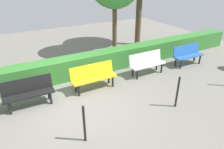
# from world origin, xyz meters

# --- Properties ---
(ground_plane) EXTENTS (19.74, 19.74, 0.00)m
(ground_plane) POSITION_xyz_m (0.00, 0.00, 0.00)
(ground_plane) COLOR gray
(bench_blue) EXTENTS (1.43, 0.50, 0.86)m
(bench_blue) POSITION_xyz_m (-5.27, -0.57, 0.48)
(bench_blue) COLOR blue
(bench_blue) RESTS_ON ground_plane
(bench_white) EXTENTS (1.50, 0.47, 0.86)m
(bench_white) POSITION_xyz_m (-3.15, -0.68, 0.48)
(bench_white) COLOR white
(bench_white) RESTS_ON ground_plane
(bench_yellow) EXTENTS (1.57, 0.47, 0.86)m
(bench_yellow) POSITION_xyz_m (-0.84, -0.63, 0.48)
(bench_yellow) COLOR yellow
(bench_yellow) RESTS_ON ground_plane
(bench_black) EXTENTS (1.47, 0.49, 0.86)m
(bench_black) POSITION_xyz_m (1.28, -0.63, 0.48)
(bench_black) COLOR black
(bench_black) RESTS_ON ground_plane
(hedge_row) EXTENTS (15.74, 0.66, 0.81)m
(hedge_row) POSITION_xyz_m (-0.95, -1.81, 0.40)
(hedge_row) COLOR #387F33
(hedge_row) RESTS_ON ground_plane
(railing_post_mid) EXTENTS (0.06, 0.06, 1.00)m
(railing_post_mid) POSITION_xyz_m (-2.54, 1.58, 0.50)
(railing_post_mid) COLOR black
(railing_post_mid) RESTS_ON ground_plane
(railing_post_far) EXTENTS (0.06, 0.06, 1.00)m
(railing_post_far) POSITION_xyz_m (0.40, 1.58, 0.50)
(railing_post_far) COLOR black
(railing_post_far) RESTS_ON ground_plane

